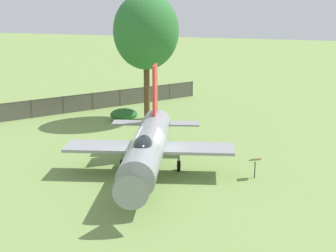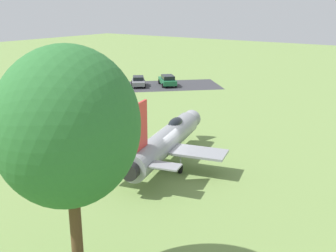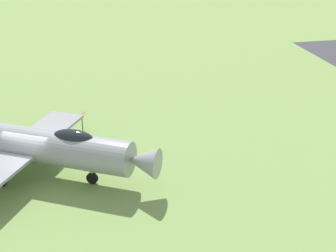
# 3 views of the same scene
# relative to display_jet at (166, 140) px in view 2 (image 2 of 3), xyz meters

# --- Properties ---
(ground_plane) EXTENTS (200.00, 200.00, 0.00)m
(ground_plane) POSITION_rel_display_jet_xyz_m (0.35, 0.09, -1.77)
(ground_plane) COLOR #75934C
(parking_strip) EXTENTS (29.97, 30.50, 0.00)m
(parking_strip) POSITION_rel_display_jet_xyz_m (-17.22, -24.09, -1.76)
(parking_strip) COLOR #38383D
(parking_strip) RESTS_ON ground_plane
(display_jet) EXTENTS (12.57, 9.42, 5.56)m
(display_jet) POSITION_rel_display_jet_xyz_m (0.00, 0.00, 0.00)
(display_jet) COLOR gray
(display_jet) RESTS_ON ground_plane
(shade_tree) EXTENTS (5.50, 5.03, 9.92)m
(shade_tree) POSITION_rel_display_jet_xyz_m (13.24, 5.10, 5.15)
(shade_tree) COLOR brown
(shade_tree) RESTS_ON ground_plane
(info_plaque) EXTENTS (0.65, 0.72, 1.14)m
(info_plaque) POSITION_rel_display_jet_xyz_m (2.02, -5.38, -0.91)
(info_plaque) COLOR #333333
(info_plaque) RESTS_ON ground_plane
(parked_car_green) EXTENTS (4.48, 4.57, 1.53)m
(parked_car_green) POSITION_rel_display_jet_xyz_m (-24.11, -16.87, -0.98)
(parked_car_green) COLOR #1E6B3D
(parked_car_green) RESTS_ON ground_plane
(parked_car_gray) EXTENTS (4.20, 3.92, 1.39)m
(parked_car_gray) POSITION_rel_display_jet_xyz_m (-21.33, -19.99, -1.04)
(parked_car_gray) COLOR slate
(parked_car_gray) RESTS_ON ground_plane
(parked_car_yellow) EXTENTS (4.66, 4.61, 1.46)m
(parked_car_yellow) POSITION_rel_display_jet_xyz_m (-18.62, -22.79, -1.00)
(parked_car_yellow) COLOR gold
(parked_car_yellow) RESTS_ON ground_plane
(parked_car_silver) EXTENTS (4.25, 4.21, 1.56)m
(parked_car_silver) POSITION_rel_display_jet_xyz_m (-15.90, -25.57, -0.96)
(parked_car_silver) COLOR #B2B5BA
(parked_car_silver) RESTS_ON ground_plane
(parked_car_red) EXTENTS (4.73, 4.62, 1.56)m
(parked_car_red) POSITION_rel_display_jet_xyz_m (-13.01, -28.29, -0.96)
(parked_car_red) COLOR red
(parked_car_red) RESTS_ON ground_plane
(parked_car_black) EXTENTS (4.49, 4.72, 1.44)m
(parked_car_black) POSITION_rel_display_jet_xyz_m (-10.74, -30.63, -1.01)
(parked_car_black) COLOR black
(parked_car_black) RESTS_ON ground_plane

